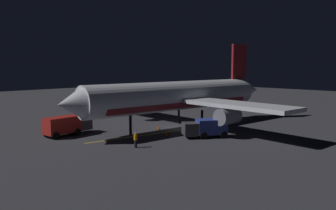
# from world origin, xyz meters

# --- Properties ---
(ground_plane) EXTENTS (180.00, 180.00, 0.20)m
(ground_plane) POSITION_xyz_m (0.00, 0.00, -0.10)
(ground_plane) COLOR #313137
(apron_guide_stripe) EXTENTS (4.03, 22.00, 0.01)m
(apron_guide_stripe) POSITION_xyz_m (-1.01, 4.00, 0.00)
(apron_guide_stripe) COLOR gold
(apron_guide_stripe) RESTS_ON ground_plane
(airliner) EXTENTS (35.22, 37.47, 12.54)m
(airliner) POSITION_xyz_m (-0.05, -0.61, 4.50)
(airliner) COLOR silver
(airliner) RESTS_ON ground_plane
(baggage_truck) EXTENTS (2.73, 6.50, 2.51)m
(baggage_truck) POSITION_xyz_m (6.51, 14.16, 1.29)
(baggage_truck) COLOR maroon
(baggage_truck) RESTS_ON ground_plane
(catering_truck) EXTENTS (4.80, 5.66, 2.31)m
(catering_truck) POSITION_xyz_m (-7.18, 2.40, 1.19)
(catering_truck) COLOR navy
(catering_truck) RESTS_ON ground_plane
(ground_crew_worker) EXTENTS (0.40, 0.40, 1.74)m
(ground_crew_worker) POSITION_xyz_m (-4.90, 12.08, 0.89)
(ground_crew_worker) COLOR black
(ground_crew_worker) RESTS_ON ground_plane
(traffic_cone_near_left) EXTENTS (0.50, 0.50, 0.55)m
(traffic_cone_near_left) POSITION_xyz_m (0.95, 2.97, 0.25)
(traffic_cone_near_left) COLOR #EA590F
(traffic_cone_near_left) RESTS_ON ground_plane
(traffic_cone_near_right) EXTENTS (0.50, 0.50, 0.55)m
(traffic_cone_near_right) POSITION_xyz_m (-2.85, 5.17, 0.25)
(traffic_cone_near_right) COLOR #EA590F
(traffic_cone_near_right) RESTS_ON ground_plane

